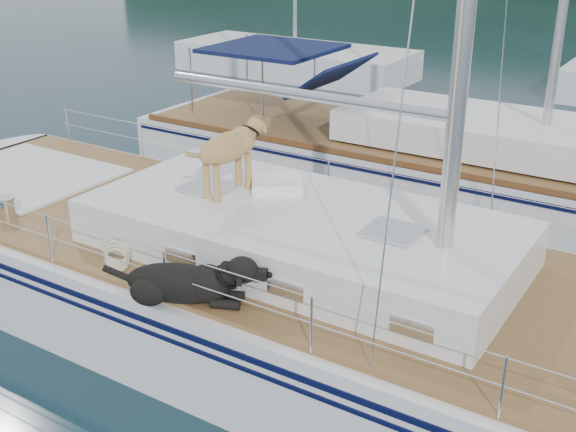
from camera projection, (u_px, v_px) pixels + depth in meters
The scene contains 4 objects.
ground at pixel (249, 323), 9.67m from camera, with size 120.00×120.00×0.00m, color black.
main_sailboat at pixel (253, 280), 9.35m from camera, with size 12.00×4.09×14.01m.
neighbor_sailboat at pixel (417, 163), 13.90m from camera, with size 11.00×3.50×13.30m.
bg_boat_west at pixel (295, 61), 24.33m from camera, with size 8.00×3.00×11.65m.
Camera 1 is at (4.93, -6.76, 5.08)m, focal length 45.00 mm.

